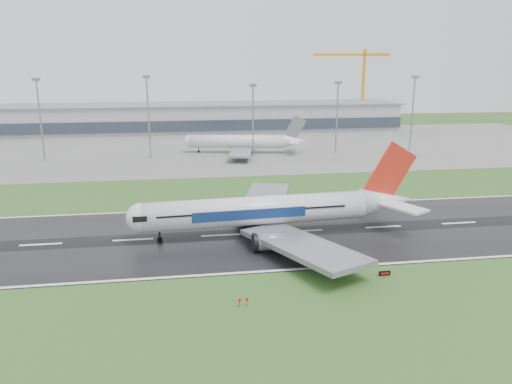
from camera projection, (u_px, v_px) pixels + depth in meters
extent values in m
plane|color=#2A531E|center=(221.00, 236.00, 114.90)|extent=(520.00, 520.00, 0.00)
cube|color=black|center=(221.00, 235.00, 114.89)|extent=(400.00, 45.00, 0.10)
cube|color=slate|center=(199.00, 147.00, 234.36)|extent=(400.00, 130.00, 0.08)
cube|color=#9A9CA5|center=(195.00, 118.00, 289.80)|extent=(240.00, 36.00, 15.00)
cylinder|color=gray|center=(41.00, 122.00, 197.07)|extent=(0.64, 0.64, 32.12)
cylinder|color=gray|center=(149.00, 119.00, 203.16)|extent=(0.64, 0.64, 32.96)
cylinder|color=gray|center=(253.00, 122.00, 209.99)|extent=(0.64, 0.64, 29.28)
cylinder|color=gray|center=(337.00, 119.00, 215.28)|extent=(0.64, 0.64, 30.18)
cylinder|color=gray|center=(412.00, 115.00, 220.10)|extent=(0.64, 0.64, 32.42)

